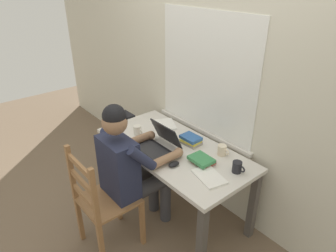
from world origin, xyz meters
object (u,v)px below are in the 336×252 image
object	(u,v)px
coffee_mug_spare	(222,150)
wooden_chair	(102,202)
coffee_mug_white	(138,130)
desk	(173,156)
computer_mouse	(174,164)
book_stack_main	(191,140)
book_stack_side	(202,160)
laptop	(158,144)
seated_person	(130,165)
coffee_mug_dark	(237,167)

from	to	relation	value
coffee_mug_spare	wooden_chair	bearing A→B (deg)	-112.63
wooden_chair	coffee_mug_white	world-z (taller)	wooden_chair
desk	computer_mouse	bearing A→B (deg)	-39.30
coffee_mug_white	coffee_mug_spare	world-z (taller)	coffee_mug_spare
wooden_chair	book_stack_main	xyz separation A→B (m)	(0.09, 0.87, 0.28)
book_stack_side	wooden_chair	bearing A→B (deg)	-117.26
wooden_chair	coffee_mug_spare	bearing A→B (deg)	67.37
wooden_chair	laptop	size ratio (longest dim) A/B	2.88
coffee_mug_spare	coffee_mug_white	bearing A→B (deg)	-155.75
seated_person	book_stack_side	world-z (taller)	seated_person
desk	book_stack_side	bearing A→B (deg)	2.65
desk	coffee_mug_white	world-z (taller)	coffee_mug_white
seated_person	book_stack_side	distance (m)	0.58
laptop	coffee_mug_white	size ratio (longest dim) A/B	2.96
coffee_mug_white	coffee_mug_dark	distance (m)	1.02
book_stack_main	book_stack_side	size ratio (longest dim) A/B	0.94
wooden_chair	coffee_mug_dark	world-z (taller)	wooden_chair
desk	book_stack_side	distance (m)	0.36
computer_mouse	seated_person	bearing A→B (deg)	-136.51
seated_person	coffee_mug_spare	size ratio (longest dim) A/B	11.10
book_stack_main	coffee_mug_white	bearing A→B (deg)	-149.75
wooden_chair	coffee_mug_spare	distance (m)	1.06
coffee_mug_dark	wooden_chair	bearing A→B (deg)	-126.71
desk	book_stack_side	size ratio (longest dim) A/B	7.47
book_stack_side	coffee_mug_white	bearing A→B (deg)	-170.51
laptop	coffee_mug_spare	size ratio (longest dim) A/B	2.92
laptop	coffee_mug_spare	distance (m)	0.55
desk	coffee_mug_white	size ratio (longest dim) A/B	13.11
coffee_mug_spare	seated_person	bearing A→B (deg)	-120.69
seated_person	book_stack_main	world-z (taller)	seated_person
coffee_mug_white	coffee_mug_dark	bearing A→B (deg)	13.70
wooden_chair	computer_mouse	bearing A→B (deg)	63.83
coffee_mug_white	coffee_mug_dark	xyz separation A→B (m)	(0.99, 0.24, 0.00)
coffee_mug_white	coffee_mug_spare	xyz separation A→B (m)	(0.75, 0.34, 0.00)
coffee_mug_spare	book_stack_side	xyz separation A→B (m)	(-0.02, -0.22, -0.02)
computer_mouse	coffee_mug_white	world-z (taller)	coffee_mug_white
desk	book_stack_main	xyz separation A→B (m)	(0.06, 0.16, 0.13)
desk	computer_mouse	size ratio (longest dim) A/B	14.63
desk	seated_person	xyz separation A→B (m)	(-0.03, -0.43, 0.07)
computer_mouse	book_stack_main	bearing A→B (deg)	115.69
computer_mouse	book_stack_side	world-z (taller)	book_stack_side
wooden_chair	coffee_mug_spare	xyz separation A→B (m)	(0.39, 0.94, 0.29)
seated_person	wooden_chair	distance (m)	0.36
desk	coffee_mug_dark	xyz separation A→B (m)	(0.60, 0.13, 0.14)
laptop	computer_mouse	bearing A→B (deg)	-11.84
laptop	book_stack_main	distance (m)	0.31
seated_person	laptop	size ratio (longest dim) A/B	3.80
coffee_mug_white	book_stack_side	xyz separation A→B (m)	(0.73, 0.12, -0.02)
computer_mouse	wooden_chair	bearing A→B (deg)	-116.17
book_stack_main	computer_mouse	bearing A→B (deg)	-64.31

